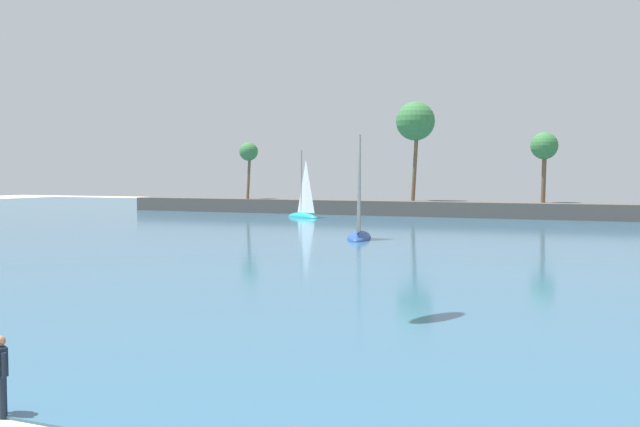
% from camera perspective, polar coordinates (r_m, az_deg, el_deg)
% --- Properties ---
extents(sea, '(220.00, 113.75, 0.06)m').
position_cam_1_polar(sea, '(68.22, 16.44, -1.18)').
color(sea, '#33607F').
rests_on(sea, ground).
extents(palm_headland, '(109.17, 6.25, 13.57)m').
position_cam_1_polar(palm_headland, '(84.57, 20.77, 1.71)').
color(palm_headland, '#514C47').
rests_on(palm_headland, ground).
extents(person_at_waterline, '(0.50, 0.34, 1.67)m').
position_cam_1_polar(person_at_waterline, '(16.33, -23.59, -11.36)').
color(person_at_waterline, '#141E33').
rests_on(person_at_waterline, ground).
extents(sailboat_near_shore, '(5.66, 4.48, 8.19)m').
position_cam_1_polar(sailboat_near_shore, '(82.88, -1.31, 0.20)').
color(sailboat_near_shore, teal).
rests_on(sailboat_near_shore, sea).
extents(sailboat_mid_bay, '(3.28, 6.08, 8.44)m').
position_cam_1_polar(sailboat_mid_bay, '(55.19, 3.06, -1.20)').
color(sailboat_mid_bay, '#234793').
rests_on(sailboat_mid_bay, sea).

